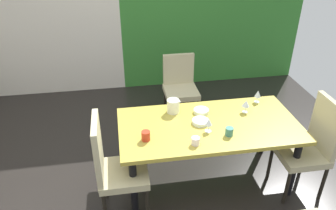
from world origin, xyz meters
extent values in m
cube|color=black|center=(0.00, 0.00, -0.01)|extent=(5.63, 5.26, 0.02)
cube|color=silver|center=(-1.47, 2.58, 1.39)|extent=(2.70, 0.10, 2.78)
cube|color=#AF9C3A|center=(0.63, 0.16, 0.69)|extent=(1.78, 0.90, 0.04)
cylinder|color=black|center=(-0.16, 0.51, 0.34)|extent=(0.07, 0.07, 0.67)
cylinder|color=black|center=(1.42, 0.51, 0.34)|extent=(0.07, 0.07, 0.67)
cylinder|color=black|center=(-0.16, -0.19, 0.34)|extent=(0.07, 0.07, 0.67)
cylinder|color=black|center=(1.42, -0.19, 0.34)|extent=(0.07, 0.07, 0.67)
cube|color=tan|center=(0.60, 1.37, 0.45)|extent=(0.44, 0.44, 0.07)
cube|color=tan|center=(0.60, 1.57, 0.68)|extent=(0.42, 0.05, 0.46)
cylinder|color=black|center=(0.79, 1.18, 0.21)|extent=(0.04, 0.04, 0.41)
cylinder|color=black|center=(0.41, 1.18, 0.21)|extent=(0.04, 0.04, 0.41)
cylinder|color=black|center=(0.79, 1.56, 0.21)|extent=(0.04, 0.04, 0.41)
cylinder|color=black|center=(0.41, 1.56, 0.21)|extent=(0.04, 0.04, 0.41)
cube|color=tan|center=(1.50, -0.12, 0.45)|extent=(0.44, 0.44, 0.07)
cube|color=tan|center=(1.70, -0.12, 0.74)|extent=(0.05, 0.42, 0.58)
cylinder|color=black|center=(1.31, -0.31, 0.21)|extent=(0.04, 0.04, 0.41)
cylinder|color=black|center=(1.31, 0.07, 0.21)|extent=(0.04, 0.04, 0.41)
cylinder|color=black|center=(1.69, -0.31, 0.21)|extent=(0.04, 0.04, 0.41)
cylinder|color=black|center=(1.69, 0.07, 0.21)|extent=(0.04, 0.04, 0.41)
cube|color=tan|center=(-0.24, -0.12, 0.45)|extent=(0.44, 0.44, 0.07)
cube|color=tan|center=(-0.44, -0.12, 0.74)|extent=(0.05, 0.42, 0.59)
cylinder|color=black|center=(-0.05, 0.07, 0.21)|extent=(0.04, 0.04, 0.41)
cylinder|color=black|center=(-0.05, -0.31, 0.21)|extent=(0.04, 0.04, 0.41)
cylinder|color=black|center=(-0.43, 0.07, 0.21)|extent=(0.04, 0.04, 0.41)
cylinder|color=silver|center=(1.26, 0.50, 0.72)|extent=(0.06, 0.06, 0.00)
cylinder|color=silver|center=(1.26, 0.50, 0.75)|extent=(0.01, 0.01, 0.06)
cone|color=silver|center=(1.26, 0.50, 0.82)|extent=(0.07, 0.07, 0.08)
cylinder|color=silver|center=(0.59, 0.04, 0.72)|extent=(0.06, 0.06, 0.00)
cylinder|color=silver|center=(0.59, 0.04, 0.75)|extent=(0.01, 0.01, 0.07)
cone|color=silver|center=(0.59, 0.04, 0.82)|extent=(0.06, 0.06, 0.07)
cylinder|color=silver|center=(1.06, 0.32, 0.72)|extent=(0.06, 0.06, 0.00)
cylinder|color=silver|center=(1.06, 0.32, 0.75)|extent=(0.01, 0.01, 0.07)
cone|color=silver|center=(1.06, 0.32, 0.82)|extent=(0.08, 0.08, 0.06)
cylinder|color=white|center=(0.55, 0.19, 0.73)|extent=(0.16, 0.16, 0.04)
cylinder|color=white|center=(0.60, 0.38, 0.73)|extent=(0.16, 0.16, 0.04)
cylinder|color=red|center=(-0.01, 0.00, 0.76)|extent=(0.08, 0.08, 0.09)
cylinder|color=silver|center=(0.42, -0.14, 0.75)|extent=(0.08, 0.08, 0.07)
cylinder|color=#3A766C|center=(0.76, -0.05, 0.75)|extent=(0.07, 0.07, 0.08)
cylinder|color=white|center=(0.32, 0.44, 0.79)|extent=(0.13, 0.13, 0.14)
cone|color=white|center=(0.38, 0.44, 0.85)|extent=(0.05, 0.05, 0.03)
camera|label=1|loc=(-0.21, -2.43, 2.49)|focal=35.00mm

